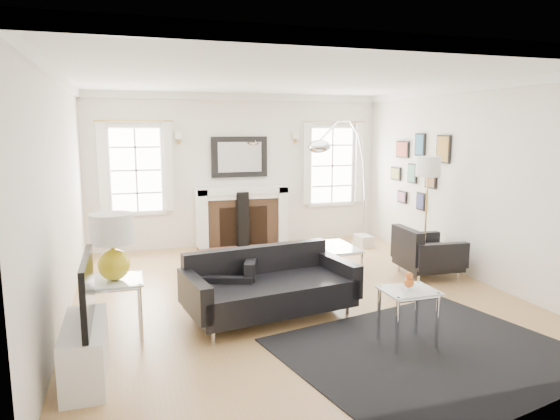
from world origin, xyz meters
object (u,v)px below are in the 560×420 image
object	(u,v)px
armchair_right	(424,254)
gourd_lamp	(112,242)
sofa	(268,287)
armchair_left	(230,285)
arc_floor_lamp	(344,181)
fireplace	(242,217)
coffee_table	(324,249)

from	to	relation	value
armchair_right	gourd_lamp	size ratio (longest dim) A/B	1.36
sofa	armchair_left	distance (m)	0.51
arc_floor_lamp	fireplace	bearing A→B (deg)	139.17
armchair_right	gourd_lamp	xyz separation A→B (m)	(-4.34, -0.95, 0.68)
sofa	armchair_left	bearing A→B (deg)	137.91
fireplace	sofa	bearing A→B (deg)	-98.33
fireplace	armchair_right	world-z (taller)	fireplace
coffee_table	gourd_lamp	distance (m)	3.39
sofa	gourd_lamp	bearing A→B (deg)	-177.22
armchair_left	arc_floor_lamp	xyz separation A→B (m)	(2.36, 1.94, 1.00)
fireplace	gourd_lamp	bearing A→B (deg)	-121.26
coffee_table	gourd_lamp	size ratio (longest dim) A/B	1.32
gourd_lamp	coffee_table	bearing A→B (deg)	27.07
fireplace	arc_floor_lamp	bearing A→B (deg)	-40.83
sofa	gourd_lamp	xyz separation A→B (m)	(-1.68, -0.08, 0.67)
fireplace	armchair_right	xyz separation A→B (m)	(2.14, -2.67, -0.21)
fireplace	sofa	xyz separation A→B (m)	(-0.52, -3.54, -0.20)
sofa	armchair_right	bearing A→B (deg)	18.09
armchair_right	armchair_left	bearing A→B (deg)	-170.15
gourd_lamp	fireplace	bearing A→B (deg)	58.74
armchair_right	sofa	bearing A→B (deg)	-161.91
fireplace	armchair_left	xyz separation A→B (m)	(-0.90, -3.20, -0.24)
gourd_lamp	arc_floor_lamp	world-z (taller)	arc_floor_lamp
fireplace	sofa	distance (m)	3.59
coffee_table	arc_floor_lamp	bearing A→B (deg)	50.42
armchair_left	armchair_right	distance (m)	3.08
arc_floor_lamp	sofa	bearing A→B (deg)	-131.06
armchair_left	coffee_table	distance (m)	1.99
coffee_table	gourd_lamp	xyz separation A→B (m)	(-2.97, -1.52, 0.64)
gourd_lamp	armchair_left	bearing A→B (deg)	17.97
armchair_left	arc_floor_lamp	bearing A→B (deg)	39.35
sofa	coffee_table	world-z (taller)	sofa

